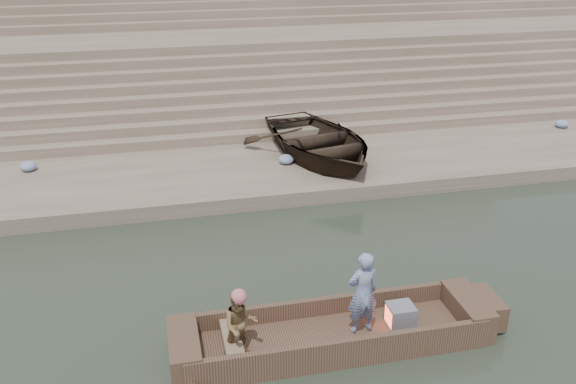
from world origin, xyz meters
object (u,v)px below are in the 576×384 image
object	(u,v)px
television	(400,315)
beached_rowboat	(319,141)
standing_man	(363,293)
main_rowboat	(332,339)
rowing_man	(240,325)

from	to	relation	value
television	beached_rowboat	xyz separation A→B (m)	(0.67, 7.88, 0.49)
standing_man	beached_rowboat	distance (m)	8.00
main_rowboat	standing_man	size ratio (longest dim) A/B	3.21
rowing_man	standing_man	bearing A→B (deg)	3.16
standing_man	beached_rowboat	bearing A→B (deg)	-106.63
main_rowboat	television	world-z (taller)	television
beached_rowboat	television	bearing A→B (deg)	-106.89
television	beached_rowboat	bearing A→B (deg)	85.11
standing_man	beached_rowboat	xyz separation A→B (m)	(1.40, 7.88, -0.09)
television	beached_rowboat	size ratio (longest dim) A/B	0.09
rowing_man	main_rowboat	bearing A→B (deg)	4.71
standing_man	television	bearing A→B (deg)	173.38
main_rowboat	rowing_man	bearing A→B (deg)	-173.44
standing_man	rowing_man	distance (m)	2.17
standing_man	rowing_man	bearing A→B (deg)	-1.56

